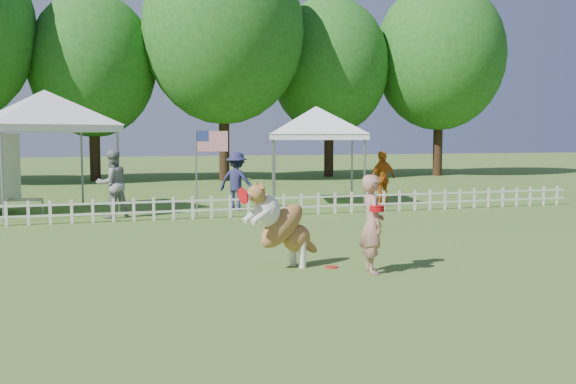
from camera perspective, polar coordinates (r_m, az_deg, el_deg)
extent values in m
plane|color=#406F23|center=(10.43, 1.69, -7.00)|extent=(120.00, 120.00, 0.00)
imported|color=#AC7567|center=(10.22, 7.50, -2.84)|extent=(0.46, 0.62, 1.56)
cylinder|color=red|center=(10.68, 3.91, -6.66)|extent=(0.22, 0.22, 0.02)
imported|color=gray|center=(17.61, -15.35, 0.70)|extent=(1.08, 0.98, 1.81)
imported|color=#23254C|center=(18.76, -4.58, 0.96)|extent=(1.25, 1.18, 1.70)
imported|color=#C56017|center=(20.24, 8.40, 1.22)|extent=(1.08, 0.70, 1.70)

